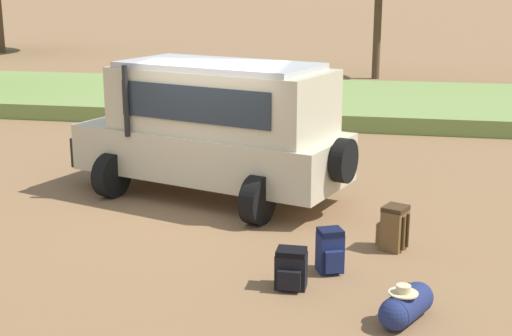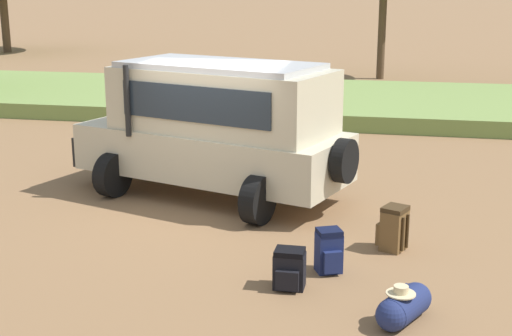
% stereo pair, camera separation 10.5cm
% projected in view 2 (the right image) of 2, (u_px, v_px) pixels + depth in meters
% --- Properties ---
extents(ground_plane, '(320.00, 320.00, 0.00)m').
position_uv_depth(ground_plane, '(206.00, 208.00, 12.32)').
color(ground_plane, olive).
extents(grass_bank, '(120.00, 7.00, 0.44)m').
position_uv_depth(grass_bank, '(296.00, 100.00, 22.07)').
color(grass_bank, olive).
rests_on(grass_bank, ground_plane).
extents(safari_vehicle, '(5.45, 3.64, 2.44)m').
position_uv_depth(safari_vehicle, '(216.00, 126.00, 12.72)').
color(safari_vehicle, beige).
rests_on(safari_vehicle, ground_plane).
extents(backpack_beside_front_wheel, '(0.48, 0.47, 0.66)m').
position_uv_depth(backpack_beside_front_wheel, '(393.00, 229.00, 10.36)').
color(backpack_beside_front_wheel, brown).
rests_on(backpack_beside_front_wheel, ground_plane).
extents(backpack_cluster_center, '(0.41, 0.44, 0.60)m').
position_uv_depth(backpack_cluster_center, '(329.00, 251.00, 9.56)').
color(backpack_cluster_center, navy).
rests_on(backpack_cluster_center, ground_plane).
extents(backpack_near_rear_wheel, '(0.39, 0.41, 0.52)m').
position_uv_depth(backpack_near_rear_wheel, '(289.00, 269.00, 9.07)').
color(backpack_near_rear_wheel, black).
rests_on(backpack_near_rear_wheel, ground_plane).
extents(duffel_bag_low_black_case, '(0.64, 0.89, 0.48)m').
position_uv_depth(duffel_bag_low_black_case, '(404.00, 306.00, 8.19)').
color(duffel_bag_low_black_case, navy).
rests_on(duffel_bag_low_black_case, ground_plane).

